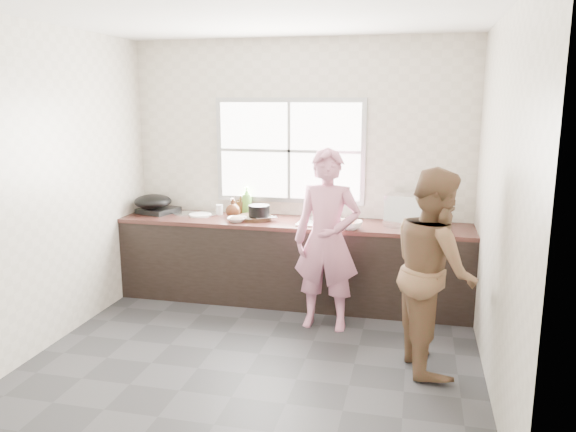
% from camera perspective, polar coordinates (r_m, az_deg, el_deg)
% --- Properties ---
extents(floor, '(3.60, 3.20, 0.01)m').
position_cam_1_polar(floor, '(4.84, -2.98, -13.86)').
color(floor, '#2A2A2D').
rests_on(floor, ground).
extents(ceiling, '(3.60, 3.20, 0.01)m').
position_cam_1_polar(ceiling, '(4.40, -3.39, 19.85)').
color(ceiling, silver).
rests_on(ceiling, wall_back).
extents(wall_back, '(3.60, 0.01, 2.70)m').
position_cam_1_polar(wall_back, '(5.96, 1.14, 4.72)').
color(wall_back, beige).
rests_on(wall_back, ground).
extents(wall_left, '(0.01, 3.20, 2.70)m').
position_cam_1_polar(wall_left, '(5.22, -22.61, 2.77)').
color(wall_left, beige).
rests_on(wall_left, ground).
extents(wall_right, '(0.01, 3.20, 2.70)m').
position_cam_1_polar(wall_right, '(4.29, 20.68, 1.11)').
color(wall_right, beige).
rests_on(wall_right, ground).
extents(wall_front, '(3.60, 0.01, 2.70)m').
position_cam_1_polar(wall_front, '(2.95, -11.91, -3.02)').
color(wall_front, beige).
rests_on(wall_front, ground).
extents(cabinet, '(3.60, 0.62, 0.82)m').
position_cam_1_polar(cabinet, '(5.85, 0.46, -4.83)').
color(cabinet, black).
rests_on(cabinet, floor).
extents(countertop, '(3.60, 0.64, 0.04)m').
position_cam_1_polar(countertop, '(5.75, 0.47, -0.72)').
color(countertop, '#371B16').
rests_on(countertop, cabinet).
extents(sink, '(0.55, 0.45, 0.02)m').
position_cam_1_polar(sink, '(5.68, 3.92, -0.65)').
color(sink, silver).
rests_on(sink, countertop).
extents(faucet, '(0.02, 0.02, 0.30)m').
position_cam_1_polar(faucet, '(5.84, 4.26, 1.16)').
color(faucet, silver).
rests_on(faucet, countertop).
extents(window_frame, '(1.60, 0.05, 1.10)m').
position_cam_1_polar(window_frame, '(5.95, 0.17, 6.64)').
color(window_frame, '#9EA0A5').
rests_on(window_frame, wall_back).
extents(window_glazing, '(1.50, 0.01, 1.00)m').
position_cam_1_polar(window_glazing, '(5.92, 0.12, 6.62)').
color(window_glazing, white).
rests_on(window_glazing, window_frame).
extents(woman, '(0.59, 0.40, 1.56)m').
position_cam_1_polar(woman, '(5.12, 3.98, -3.04)').
color(woman, '#CE7B99').
rests_on(woman, floor).
extents(person_side, '(0.78, 0.90, 1.59)m').
position_cam_1_polar(person_side, '(4.50, 14.64, -5.29)').
color(person_side, brown).
rests_on(person_side, floor).
extents(cutting_board, '(0.40, 0.40, 0.04)m').
position_cam_1_polar(cutting_board, '(5.84, -3.46, -0.15)').
color(cutting_board, black).
rests_on(cutting_board, countertop).
extents(cleaver, '(0.24, 0.17, 0.01)m').
position_cam_1_polar(cleaver, '(5.73, -2.20, -0.12)').
color(cleaver, '#B5B8BC').
rests_on(cleaver, cutting_board).
extents(bowl_mince, '(0.20, 0.20, 0.05)m').
position_cam_1_polar(bowl_mince, '(5.73, -5.21, -0.35)').
color(bowl_mince, white).
rests_on(bowl_mince, countertop).
extents(bowl_crabs, '(0.26, 0.26, 0.06)m').
position_cam_1_polar(bowl_crabs, '(5.43, 6.26, -0.97)').
color(bowl_crabs, white).
rests_on(bowl_crabs, countertop).
extents(bowl_held, '(0.27, 0.27, 0.07)m').
position_cam_1_polar(bowl_held, '(5.59, 5.35, -0.56)').
color(bowl_held, white).
rests_on(bowl_held, countertop).
extents(black_pot, '(0.27, 0.27, 0.16)m').
position_cam_1_polar(black_pot, '(5.78, -2.96, 0.34)').
color(black_pot, black).
rests_on(black_pot, countertop).
extents(plate_food, '(0.27, 0.27, 0.02)m').
position_cam_1_polar(plate_food, '(6.07, -8.90, 0.11)').
color(plate_food, white).
rests_on(plate_food, countertop).
extents(bottle_green, '(0.14, 0.14, 0.30)m').
position_cam_1_polar(bottle_green, '(6.07, -4.20, 1.59)').
color(bottle_green, '#519330').
rests_on(bottle_green, countertop).
extents(bottle_brown_tall, '(0.11, 0.11, 0.19)m').
position_cam_1_polar(bottle_brown_tall, '(6.10, -4.84, 1.11)').
color(bottle_brown_tall, '#432D10').
rests_on(bottle_brown_tall, countertop).
extents(bottle_brown_short, '(0.18, 0.18, 0.19)m').
position_cam_1_polar(bottle_brown_short, '(5.94, -5.60, 0.75)').
color(bottle_brown_short, '#442111').
rests_on(bottle_brown_short, countertop).
extents(glass_jar, '(0.09, 0.09, 0.11)m').
position_cam_1_polar(glass_jar, '(6.10, -6.97, 0.64)').
color(glass_jar, silver).
rests_on(glass_jar, countertop).
extents(burner, '(0.45, 0.45, 0.05)m').
position_cam_1_polar(burner, '(6.32, -13.03, 0.57)').
color(burner, black).
rests_on(burner, countertop).
extents(wok, '(0.51, 0.51, 0.15)m').
position_cam_1_polar(wok, '(6.25, -13.57, 1.44)').
color(wok, black).
rests_on(wok, burner).
extents(dish_rack, '(0.46, 0.36, 0.31)m').
position_cam_1_polar(dish_rack, '(5.63, 12.08, 0.58)').
color(dish_rack, silver).
rests_on(dish_rack, countertop).
extents(pot_lid_left, '(0.34, 0.34, 0.01)m').
position_cam_1_polar(pot_lid_left, '(6.20, -10.39, 0.27)').
color(pot_lid_left, silver).
rests_on(pot_lid_left, countertop).
extents(pot_lid_right, '(0.33, 0.33, 0.01)m').
position_cam_1_polar(pot_lid_right, '(6.13, -8.31, 0.21)').
color(pot_lid_right, silver).
rests_on(pot_lid_right, countertop).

